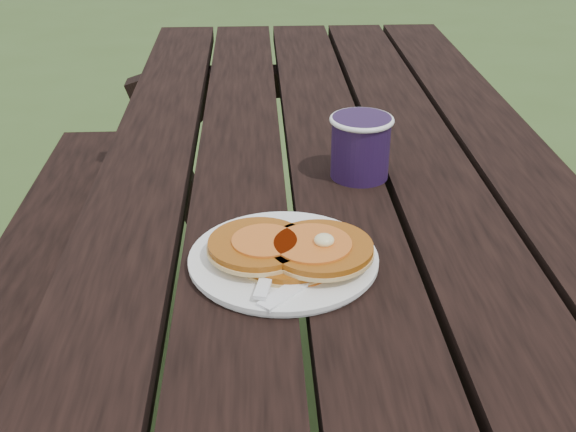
{
  "coord_description": "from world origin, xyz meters",
  "views": [
    {
      "loc": [
        -0.13,
        -1.08,
        1.23
      ],
      "look_at": [
        -0.09,
        -0.29,
        0.8
      ],
      "focal_mm": 45.0,
      "sensor_mm": 36.0,
      "label": 1
    }
  ],
  "objects_px": {
    "picnic_table": "(326,343)",
    "pancake_stack": "(291,249)",
    "coffee_cup": "(361,143)",
    "plate": "(283,260)"
  },
  "relations": [
    {
      "from": "picnic_table",
      "to": "pancake_stack",
      "type": "bearing_deg",
      "value": -104.38
    },
    {
      "from": "coffee_cup",
      "to": "picnic_table",
      "type": "bearing_deg",
      "value": 115.27
    },
    {
      "from": "pancake_stack",
      "to": "coffee_cup",
      "type": "distance_m",
      "value": 0.29
    },
    {
      "from": "pancake_stack",
      "to": "coffee_cup",
      "type": "relative_size",
      "value": 2.07
    },
    {
      "from": "picnic_table",
      "to": "plate",
      "type": "relative_size",
      "value": 7.87
    },
    {
      "from": "plate",
      "to": "coffee_cup",
      "type": "height_order",
      "value": "coffee_cup"
    },
    {
      "from": "plate",
      "to": "pancake_stack",
      "type": "relative_size",
      "value": 1.14
    },
    {
      "from": "picnic_table",
      "to": "coffee_cup",
      "type": "xyz_separation_m",
      "value": [
        0.03,
        -0.07,
        0.44
      ]
    },
    {
      "from": "plate",
      "to": "picnic_table",
      "type": "bearing_deg",
      "value": 73.77
    },
    {
      "from": "picnic_table",
      "to": "pancake_stack",
      "type": "relative_size",
      "value": 8.95
    }
  ]
}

